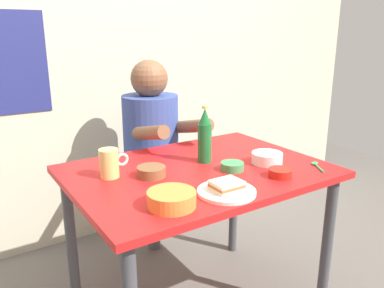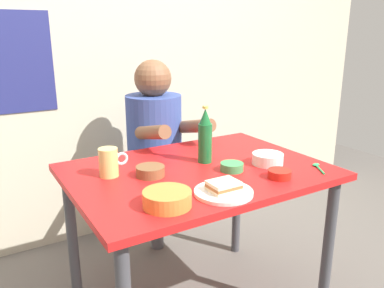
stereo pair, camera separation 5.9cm
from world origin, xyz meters
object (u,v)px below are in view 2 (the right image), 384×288
object	(u,v)px
plate_orange	(224,192)
beer_mug	(109,162)
dining_table	(198,188)
beer_bottle	(205,137)
stool	(156,196)
person_seated	(155,131)
sandwich	(224,186)
rice_bowl_white	(268,158)

from	to	relation	value
plate_orange	beer_mug	xyz separation A→B (m)	(-0.30, 0.40, 0.05)
dining_table	beer_bottle	xyz separation A→B (m)	(0.08, 0.06, 0.21)
stool	beer_mug	distance (m)	0.82
person_seated	sandwich	distance (m)	0.91
sandwich	person_seated	bearing A→B (deg)	80.25
beer_bottle	rice_bowl_white	world-z (taller)	beer_bottle
plate_orange	rice_bowl_white	xyz separation A→B (m)	(0.37, 0.17, 0.02)
beer_bottle	rice_bowl_white	distance (m)	0.30
person_seated	sandwich	world-z (taller)	person_seated
person_seated	beer_mug	bearing A→B (deg)	-131.83
plate_orange	sandwich	distance (m)	0.02
person_seated	rice_bowl_white	world-z (taller)	person_seated
dining_table	beer_bottle	bearing A→B (deg)	38.50
person_seated	beer_bottle	world-z (taller)	person_seated
beer_mug	stool	bearing A→B (deg)	48.79
sandwich	rice_bowl_white	size ratio (longest dim) A/B	0.79
stool	plate_orange	size ratio (longest dim) A/B	2.05
stool	sandwich	world-z (taller)	sandwich
dining_table	beer_mug	xyz separation A→B (m)	(-0.36, 0.11, 0.15)
plate_orange	rice_bowl_white	world-z (taller)	rice_bowl_white
person_seated	beer_mug	xyz separation A→B (m)	(-0.45, -0.51, 0.03)
stool	person_seated	bearing A→B (deg)	-90.00
dining_table	person_seated	world-z (taller)	person_seated
plate_orange	sandwich	size ratio (longest dim) A/B	2.00
stool	dining_table	bearing A→B (deg)	-98.24
sandwich	beer_bottle	size ratio (longest dim) A/B	0.42
stool	beer_bottle	bearing A→B (deg)	-91.63
plate_orange	beer_bottle	xyz separation A→B (m)	(0.14, 0.34, 0.11)
sandwich	beer_bottle	distance (m)	0.38
plate_orange	beer_bottle	world-z (taller)	beer_bottle
dining_table	sandwich	xyz separation A→B (m)	(-0.06, -0.28, 0.13)
sandwich	dining_table	bearing A→B (deg)	77.31
rice_bowl_white	stool	bearing A→B (deg)	105.96
sandwich	beer_mug	world-z (taller)	beer_mug
beer_mug	rice_bowl_white	size ratio (longest dim) A/B	0.90
person_seated	dining_table	bearing A→B (deg)	-98.39
stool	person_seated	size ratio (longest dim) A/B	0.63
plate_orange	person_seated	bearing A→B (deg)	80.25
stool	beer_bottle	distance (m)	0.77
beer_mug	rice_bowl_white	distance (m)	0.70
beer_bottle	plate_orange	bearing A→B (deg)	-112.04
person_seated	plate_orange	xyz separation A→B (m)	(-0.15, -0.90, -0.02)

